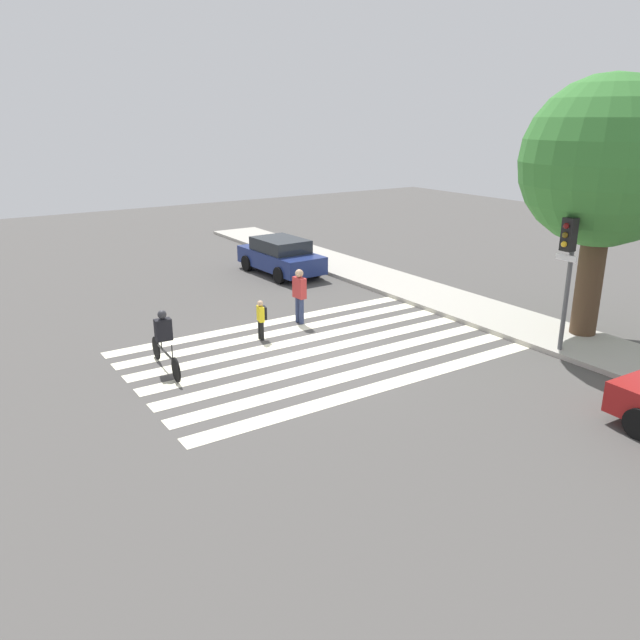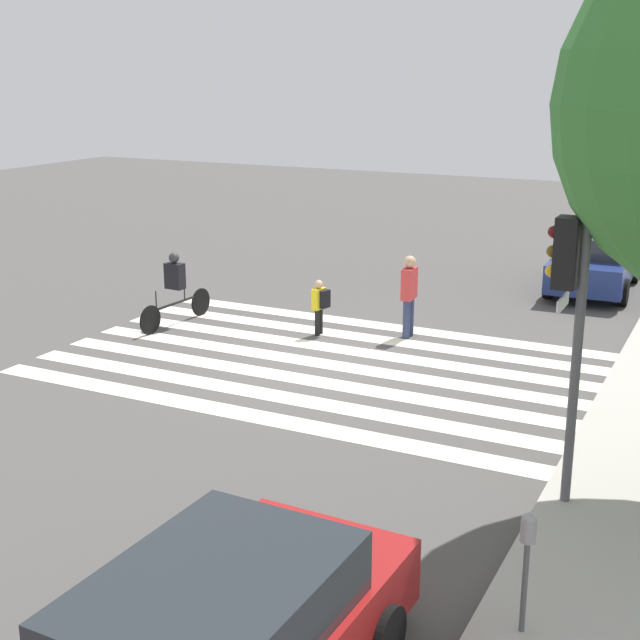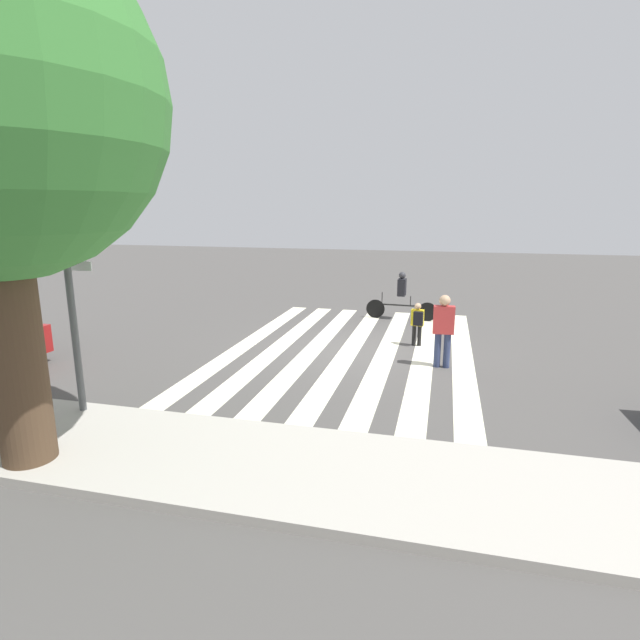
% 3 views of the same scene
% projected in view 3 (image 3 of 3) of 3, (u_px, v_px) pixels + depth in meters
% --- Properties ---
extents(ground_plane, '(60.00, 60.00, 0.00)m').
position_uv_depth(ground_plane, '(350.00, 350.00, 12.96)').
color(ground_plane, '#4C4947').
extents(sidewalk_curb, '(36.00, 2.50, 0.14)m').
position_uv_depth(sidewalk_curb, '(267.00, 466.00, 7.03)').
color(sidewalk_curb, '#ADA89E').
rests_on(sidewalk_curb, ground_plane).
extents(crosswalk_stripes, '(6.15, 10.00, 0.01)m').
position_uv_depth(crosswalk_stripes, '(350.00, 350.00, 12.96)').
color(crosswalk_stripes, '#F2EDCC').
rests_on(crosswalk_stripes, ground_plane).
extents(traffic_light, '(0.60, 0.50, 3.88)m').
position_uv_depth(traffic_light, '(73.00, 263.00, 8.36)').
color(traffic_light, '#515456').
rests_on(traffic_light, ground_plane).
extents(pedestrian_adult_tall_backpack, '(0.48, 0.25, 1.70)m').
position_uv_depth(pedestrian_adult_tall_backpack, '(443.00, 327.00, 11.37)').
color(pedestrian_adult_tall_backpack, navy).
rests_on(pedestrian_adult_tall_backpack, ground_plane).
extents(pedestrian_adult_blue_shirt, '(0.34, 0.31, 1.16)m').
position_uv_depth(pedestrian_adult_blue_shirt, '(417.00, 321.00, 13.19)').
color(pedestrian_adult_blue_shirt, black).
rests_on(pedestrian_adult_blue_shirt, ground_plane).
extents(cyclist_far_lane, '(2.32, 0.41, 1.58)m').
position_uv_depth(cyclist_far_lane, '(402.00, 294.00, 16.24)').
color(cyclist_far_lane, black).
rests_on(cyclist_far_lane, ground_plane).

